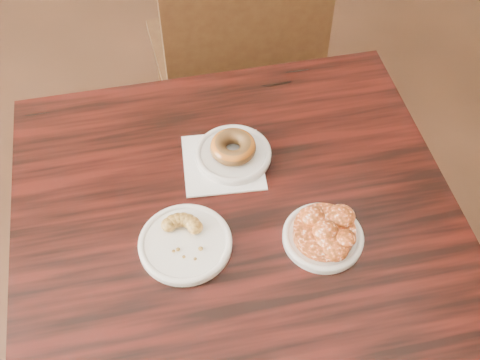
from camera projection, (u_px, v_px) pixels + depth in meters
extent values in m
cube|color=black|center=(240.00, 313.00, 1.42)|extent=(0.87, 0.87, 0.75)
cube|color=white|center=(223.00, 162.00, 1.21)|extent=(0.18, 0.18, 0.00)
cylinder|color=silver|center=(233.00, 154.00, 1.22)|extent=(0.15, 0.15, 0.01)
cylinder|color=white|center=(185.00, 244.00, 1.09)|extent=(0.17, 0.17, 0.01)
cylinder|color=silver|center=(323.00, 237.00, 1.10)|extent=(0.15, 0.15, 0.01)
torus|color=brown|center=(233.00, 147.00, 1.20)|extent=(0.09, 0.09, 0.03)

